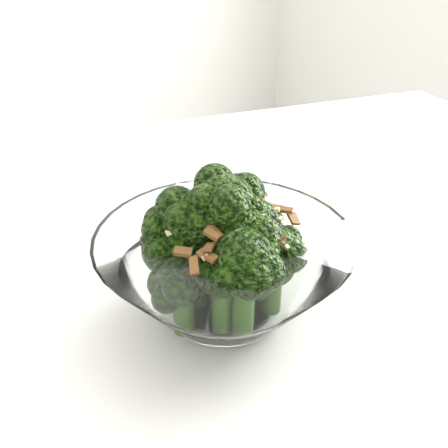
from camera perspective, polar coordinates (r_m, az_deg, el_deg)
table at (r=0.63m, az=0.98°, el=-5.92°), size 1.38×1.11×0.75m
broccoli_dish at (r=0.44m, az=-0.11°, el=-4.43°), size 0.22×0.22×0.14m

